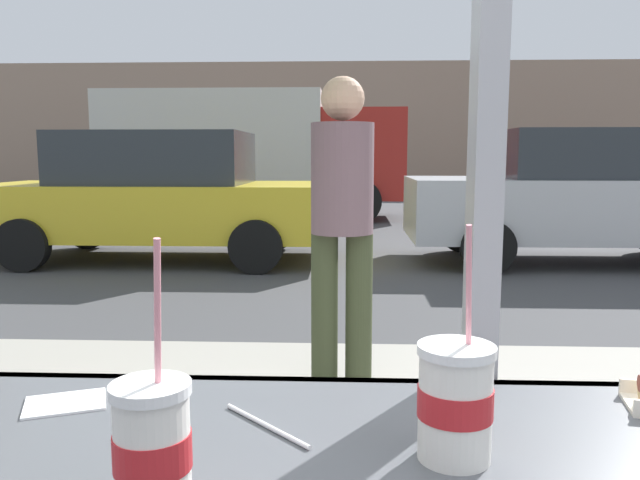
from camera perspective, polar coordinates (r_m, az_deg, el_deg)
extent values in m
plane|color=#424244|center=(9.13, 4.03, -1.02)|extent=(60.00, 60.00, 0.00)
cube|color=#9E998E|center=(2.94, 7.32, -18.84)|extent=(16.00, 2.80, 0.15)
cube|color=#35373A|center=(1.15, 14.73, -12.86)|extent=(2.05, 0.02, 0.02)
cube|color=gray|center=(23.88, 3.18, 10.10)|extent=(28.00, 1.20, 4.76)
cylinder|color=silver|center=(0.84, 12.18, -14.62)|extent=(0.09, 0.09, 0.14)
cylinder|color=red|center=(0.84, 12.19, -14.19)|extent=(0.10, 0.10, 0.04)
cylinder|color=black|center=(0.82, 12.31, -10.41)|extent=(0.09, 0.09, 0.01)
cylinder|color=white|center=(0.82, 12.33, -9.74)|extent=(0.10, 0.10, 0.01)
cylinder|color=pink|center=(0.80, 13.39, -5.46)|extent=(0.02, 0.05, 0.20)
cylinder|color=silver|center=(0.73, -14.97, -18.52)|extent=(0.08, 0.08, 0.14)
cylinder|color=red|center=(0.72, -14.99, -18.03)|extent=(0.08, 0.08, 0.04)
cylinder|color=black|center=(0.70, -15.17, -13.71)|extent=(0.07, 0.07, 0.01)
cylinder|color=white|center=(0.70, -15.19, -12.94)|extent=(0.09, 0.09, 0.01)
cylinder|color=pink|center=(0.67, -14.56, -8.05)|extent=(0.02, 0.04, 0.20)
cylinder|color=white|center=(0.94, -4.93, -16.46)|extent=(0.14, 0.14, 0.01)
cube|color=white|center=(1.09, -22.17, -13.59)|extent=(0.15, 0.13, 0.00)
cube|color=gold|center=(8.57, -14.28, 2.68)|extent=(4.53, 1.90, 0.70)
cube|color=#282D33|center=(8.55, -14.64, 7.24)|extent=(2.35, 1.67, 0.67)
cylinder|color=black|center=(9.25, -4.14, 1.09)|extent=(0.64, 0.18, 0.64)
cylinder|color=black|center=(7.38, -5.86, -0.61)|extent=(0.64, 0.18, 0.64)
cylinder|color=black|center=(9.97, -20.37, 1.11)|extent=(0.64, 0.18, 0.64)
cylinder|color=black|center=(8.27, -25.46, -0.43)|extent=(0.64, 0.18, 0.64)
cube|color=#BCBCC1|center=(8.74, 22.71, 2.67)|extent=(4.41, 1.73, 0.77)
cube|color=#282D33|center=(8.75, 23.64, 7.18)|extent=(2.30, 1.52, 0.61)
cylinder|color=black|center=(9.25, 12.75, 0.92)|extent=(0.64, 0.18, 0.64)
cylinder|color=black|center=(7.57, 15.04, -0.64)|extent=(0.64, 0.18, 0.64)
cube|color=beige|center=(14.15, -9.48, 8.45)|extent=(4.72, 2.20, 2.28)
cube|color=maroon|center=(13.84, 3.58, 7.77)|extent=(1.90, 2.10, 1.90)
cylinder|color=black|center=(14.92, 3.48, 4.12)|extent=(0.90, 0.24, 0.90)
cylinder|color=black|center=(12.83, 3.62, 3.53)|extent=(0.90, 0.24, 0.90)
cylinder|color=black|center=(15.43, -11.51, 4.09)|extent=(0.90, 0.24, 0.90)
cylinder|color=black|center=(13.31, -13.80, 3.47)|extent=(0.90, 0.24, 0.90)
cylinder|color=#383F27|center=(3.31, 0.41, -6.60)|extent=(0.14, 0.14, 0.84)
cylinder|color=#383F27|center=(3.30, 3.55, -6.62)|extent=(0.14, 0.14, 0.84)
cylinder|color=#6A5057|center=(3.20, 2.04, 5.61)|extent=(0.32, 0.32, 0.56)
sphere|color=tan|center=(3.21, 2.08, 12.75)|extent=(0.22, 0.22, 0.22)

